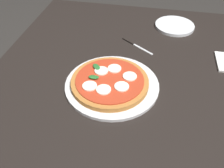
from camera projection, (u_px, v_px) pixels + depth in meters
The scene contains 5 objects.
dining_table at pixel (130, 96), 1.00m from camera, with size 1.19×1.08×0.78m.
serving_tray at pixel (112, 85), 0.89m from camera, with size 0.33×0.33×0.01m, color silver.
pizza at pixel (110, 82), 0.88m from camera, with size 0.27×0.27×0.03m.
plate_white at pixel (175, 26), 1.20m from camera, with size 0.19×0.19×0.01m, color white.
knife at pixel (133, 44), 1.09m from camera, with size 0.11×0.14×0.01m.
Camera 1 is at (0.72, 0.07, 1.38)m, focal length 40.08 mm.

